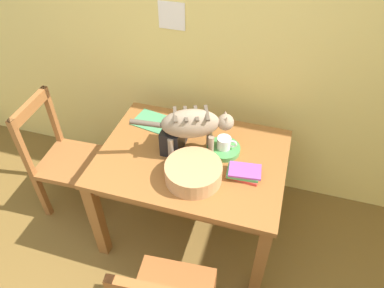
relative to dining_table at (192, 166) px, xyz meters
The scene contains 10 objects.
wall_rear 0.90m from the dining_table, 96.56° to the left, with size 5.26×0.11×2.50m.
dining_table is the anchor object (origin of this frame).
cat 0.32m from the dining_table, 95.76° to the left, with size 0.58×0.28×0.33m.
saucer_bowl 0.23m from the dining_table, 29.15° to the left, with size 0.21×0.21×0.03m, color #45924A.
coffee_mug 0.26m from the dining_table, 28.72° to the left, with size 0.13×0.09×0.08m.
magazine 0.45m from the dining_table, 144.96° to the left, with size 0.26×0.20×0.01m, color #48915E.
book_stack 0.37m from the dining_table, 12.45° to the right, with size 0.21×0.14×0.05m.
wicker_basket 0.24m from the dining_table, 71.01° to the right, with size 0.33×0.33×0.11m.
toaster 0.23m from the dining_table, 162.17° to the left, with size 0.12×0.20×0.18m.
wooden_chair_far 0.98m from the dining_table, behind, with size 0.44×0.44×0.93m.
Camera 1 is at (0.54, -0.30, 2.30)m, focal length 33.72 mm.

